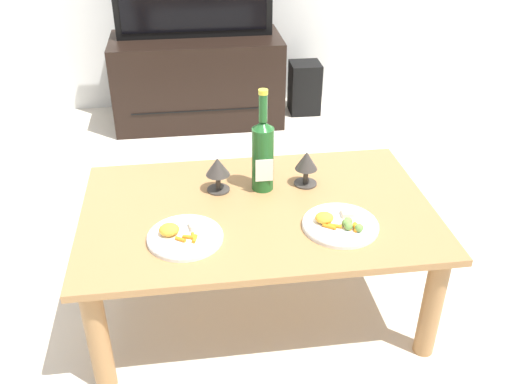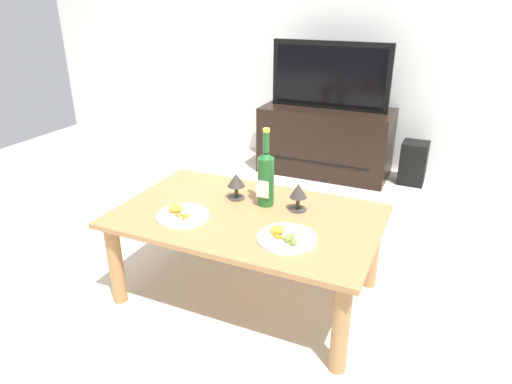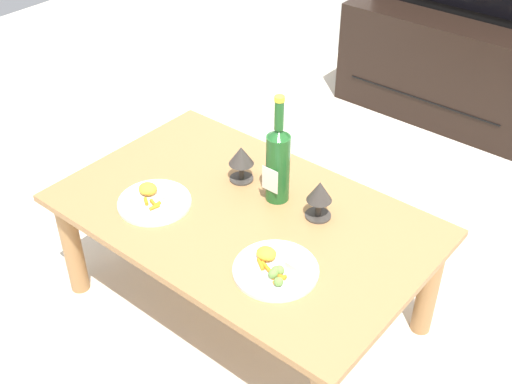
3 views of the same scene
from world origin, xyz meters
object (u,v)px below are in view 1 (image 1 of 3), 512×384
Objects in this scene: goblet_left at (218,169)px; dinner_plate_right at (340,224)px; dining_table at (257,224)px; tv_stand at (198,80)px; floor_speaker at (305,88)px; wine_bottle at (263,152)px; goblet_right at (306,163)px; dinner_plate_left at (184,236)px.

goblet_left reaches higher than dinner_plate_right.
tv_stand reaches higher than dining_table.
floor_speaker is 1.89m from goblet_left.
floor_speaker is 1.86m from wine_bottle.
goblet_right is 0.55m from dinner_plate_left.
floor_speaker is at bearing 67.37° from dinner_plate_left.
dinner_plate_left is at bearing -149.80° from dining_table.
dinner_plate_left is at bearing -136.30° from wine_bottle.
tv_stand is at bearing 101.14° from dinner_plate_right.
floor_speaker is at bearing 72.61° from wine_bottle.
tv_stand is at bearing 90.20° from goblet_left.
dinner_plate_right is (0.26, -0.15, 0.08)m from dining_table.
wine_bottle is 0.43m from dinner_plate_left.
floor_speaker is 1.80m from goblet_right.
wine_bottle is at bearing 43.70° from dinner_plate_left.
goblet_right is at bearing 100.55° from dinner_plate_right.
wine_bottle is 0.17m from goblet_right.
goblet_left is 0.52× the size of dinner_plate_right.
floor_speaker is (0.71, 0.04, -0.10)m from tv_stand.
goblet_right is 0.31m from dinner_plate_right.
goblet_left is at bearing -89.80° from tv_stand.
tv_stand is 3.10× the size of floor_speaker.
goblet_right is (0.16, 0.01, -0.06)m from wine_bottle.
tv_stand is 1.98m from dinner_plate_left.
tv_stand is at bearing 94.15° from dining_table.
dining_table is at bearing -47.90° from goblet_left.
tv_stand reaches higher than dinner_plate_right.
dining_table is 0.25m from goblet_left.
dinner_plate_right is at bearing -0.27° from dinner_plate_left.
dinner_plate_left is at bearing -147.77° from goblet_right.
wine_bottle reaches higher than dining_table.
tv_stand is 1.72m from wine_bottle.
floor_speaker is at bearing 77.64° from goblet_right.
goblet_right is 0.55× the size of dinner_plate_left.
dinner_plate_left is (-0.13, -1.97, 0.18)m from tv_stand.
dining_table is 1.96m from floor_speaker.
goblet_right is at bearing -101.33° from floor_speaker.
goblet_right reaches higher than dinner_plate_left.
floor_speaker is 2.50× the size of goblet_right.
goblet_right reaches higher than dinner_plate_right.
goblet_left is 0.98× the size of goblet_right.
dining_table is 0.31m from dinner_plate_left.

